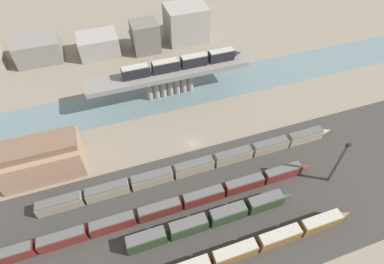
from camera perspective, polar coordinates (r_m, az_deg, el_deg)
name	(u,v)px	position (r m, az deg, el deg)	size (l,w,h in m)	color
ground_plane	(193,143)	(95.09, 0.18, -2.12)	(400.00, 400.00, 0.00)	#756B5B
railbed_yard	(222,207)	(82.30, 5.80, -14.08)	(280.00, 42.00, 0.01)	#33302D
river_water	(170,94)	(113.01, -4.13, 7.24)	(320.00, 18.11, 0.01)	slate
bridge	(169,76)	(108.01, -4.36, 10.60)	(57.78, 8.73, 10.53)	slate
train_on_bridge	(183,63)	(106.66, -1.76, 13.04)	(43.62, 3.00, 4.11)	black
train_yard_near	(216,259)	(74.35, 4.66, -23.03)	(72.95, 2.87, 3.93)	brown
train_yard_mid	(213,219)	(78.24, 3.94, -16.14)	(44.65, 3.10, 4.16)	#23381E
train_yard_far	(164,208)	(79.94, -5.33, -14.29)	(87.08, 2.64, 3.80)	#5B1E19
train_yard_outer	(198,166)	(87.20, 1.24, -6.43)	(90.13, 2.85, 3.69)	gray
warehouse_building	(41,159)	(94.17, -26.83, -4.55)	(22.16, 11.60, 11.51)	#937056
signal_tower	(338,163)	(89.15, 26.06, -5.32)	(1.00, 0.85, 15.75)	#4C4C51
city_block_left	(38,50)	(144.07, -27.23, 13.79)	(17.85, 13.28, 9.35)	slate
city_block_center	(99,44)	(139.30, -17.38, 15.64)	(16.44, 13.03, 8.53)	gray
city_block_right	(145,37)	(136.21, -8.90, 17.51)	(11.18, 10.53, 12.75)	#605B56
city_block_far_right	(186,23)	(142.93, -1.15, 20.07)	(17.81, 14.29, 15.27)	gray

